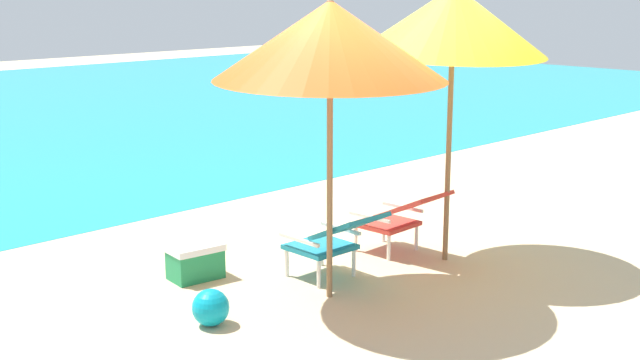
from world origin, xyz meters
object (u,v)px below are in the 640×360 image
(lounge_chair_right, at_px, (401,215))
(beach_umbrella_left, at_px, (330,41))
(cooler_box, at_px, (195,261))
(beach_ball, at_px, (211,307))
(lounge_chair_left, at_px, (334,238))
(beach_umbrella_right, at_px, (453,20))

(lounge_chair_right, relative_size, beach_umbrella_left, 0.34)
(cooler_box, bearing_deg, beach_ball, -119.93)
(lounge_chair_left, relative_size, beach_umbrella_right, 0.33)
(lounge_chair_right, xyz_separation_m, beach_umbrella_left, (-1.31, -0.34, 1.75))
(beach_umbrella_left, relative_size, beach_umbrella_right, 1.01)
(lounge_chair_right, xyz_separation_m, cooler_box, (-1.86, 0.83, -0.24))
(beach_umbrella_left, bearing_deg, lounge_chair_left, 39.52)
(beach_umbrella_right, distance_m, beach_ball, 3.37)
(cooler_box, bearing_deg, beach_umbrella_right, -31.17)
(lounge_chair_right, bearing_deg, lounge_chair_left, -175.20)
(lounge_chair_left, distance_m, cooler_box, 1.27)
(lounge_chair_right, height_order, beach_umbrella_left, beach_umbrella_left)
(beach_umbrella_left, distance_m, beach_ball, 2.30)
(beach_umbrella_right, bearing_deg, beach_umbrella_left, 177.23)
(beach_umbrella_left, xyz_separation_m, beach_umbrella_right, (1.50, -0.07, 0.12))
(lounge_chair_right, relative_size, beach_umbrella_right, 0.34)
(lounge_chair_right, distance_m, cooler_box, 2.05)
(beach_ball, xyz_separation_m, cooler_box, (0.55, 0.96, 0.02))
(lounge_chair_right, bearing_deg, beach_umbrella_left, -165.66)
(cooler_box, bearing_deg, lounge_chair_left, -47.20)
(lounge_chair_left, bearing_deg, beach_ball, -178.06)
(lounge_chair_left, relative_size, beach_ball, 2.99)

